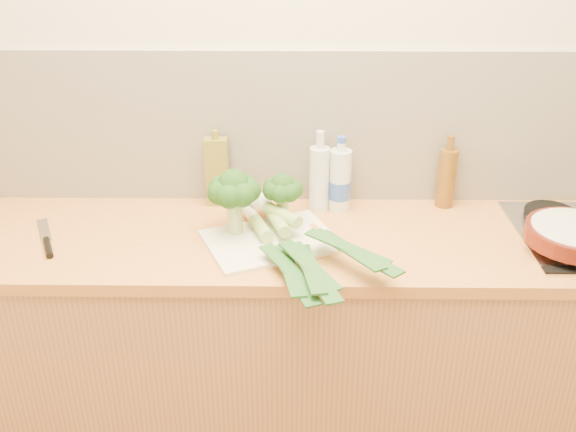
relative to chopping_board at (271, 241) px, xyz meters
name	(u,v)px	position (x,y,z in m)	size (l,w,h in m)	color
room_shell	(296,128)	(0.08, 0.34, 0.26)	(3.50, 3.50, 3.50)	beige
counter	(295,345)	(0.08, 0.05, -0.46)	(3.20, 0.62, 0.90)	#B2814A
chopping_board	(271,241)	(0.00, 0.00, 0.00)	(0.40, 0.30, 0.01)	white
broccoli_left	(234,191)	(-0.12, 0.05, 0.15)	(0.17, 0.17, 0.22)	#9CB569
broccoli_right	(282,190)	(0.03, 0.12, 0.13)	(0.13, 0.14, 0.18)	#9CB569
leek_front	(269,240)	(0.00, -0.05, 0.03)	(0.26, 0.62, 0.04)	white
leek_mid	(285,232)	(0.05, -0.03, 0.05)	(0.27, 0.67, 0.04)	white
leek_back	(297,223)	(0.08, 0.00, 0.07)	(0.49, 0.54, 0.04)	white
chefs_knife	(47,243)	(-0.71, -0.03, 0.00)	(0.15, 0.28, 0.02)	silver
oil_tin	(217,171)	(-0.20, 0.29, 0.12)	(0.08, 0.05, 0.28)	olive
glass_bottle	(319,178)	(0.16, 0.25, 0.11)	(0.07, 0.07, 0.29)	silver
amber_bottle	(447,177)	(0.61, 0.29, 0.11)	(0.06, 0.06, 0.26)	brown
water_bottle	(340,182)	(0.23, 0.25, 0.10)	(0.08, 0.08, 0.25)	silver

